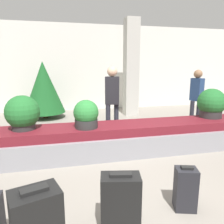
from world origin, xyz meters
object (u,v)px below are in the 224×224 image
at_px(suitcase_1, 185,189).
at_px(decorated_tree, 44,87).
at_px(suitcase_6, 120,204).
at_px(potted_plant_1, 211,104).
at_px(traveler_1, 196,94).
at_px(pillar, 131,68).
at_px(potted_plant_2, 86,115).
at_px(potted_plant_0, 23,113).
at_px(traveler_0, 112,96).

xyz_separation_m(suitcase_1, decorated_tree, (-1.91, 5.29, 0.74)).
xyz_separation_m(suitcase_6, decorated_tree, (-1.07, 5.47, 0.69)).
bearing_deg(suitcase_6, potted_plant_1, 51.07).
bearing_deg(traveler_1, suitcase_6, -56.95).
relative_size(suitcase_1, decorated_tree, 0.30).
bearing_deg(decorated_tree, pillar, -4.07).
height_order(potted_plant_2, decorated_tree, decorated_tree).
bearing_deg(decorated_tree, suitcase_1, -70.12).
distance_m(suitcase_1, decorated_tree, 5.67).
xyz_separation_m(suitcase_6, potted_plant_1, (2.64, 2.18, 0.55)).
height_order(suitcase_1, potted_plant_2, potted_plant_2).
xyz_separation_m(potted_plant_0, traveler_0, (1.83, 0.89, 0.14)).
relative_size(traveler_0, decorated_tree, 0.92).
bearing_deg(traveler_1, suitcase_1, -49.34).
distance_m(potted_plant_0, potted_plant_1, 3.85).
distance_m(suitcase_6, traveler_1, 4.47).
bearing_deg(suitcase_6, traveler_1, 58.92).
bearing_deg(potted_plant_2, potted_plant_0, 172.13).
height_order(suitcase_1, traveler_1, traveler_1).
bearing_deg(potted_plant_2, suitcase_1, -62.03).
height_order(potted_plant_0, potted_plant_2, potted_plant_0).
distance_m(suitcase_1, traveler_0, 2.93).
bearing_deg(decorated_tree, suitcase_6, -78.92).
xyz_separation_m(suitcase_1, traveler_1, (2.15, 3.08, 0.67)).
xyz_separation_m(traveler_0, decorated_tree, (-1.69, 2.46, 0.00)).
bearing_deg(pillar, potted_plant_2, -120.08).
distance_m(pillar, traveler_1, 2.43).
bearing_deg(potted_plant_1, potted_plant_2, -175.59).
xyz_separation_m(pillar, traveler_1, (1.19, -2.01, -0.67)).
xyz_separation_m(pillar, suitcase_1, (-0.96, -5.08, -1.34)).
bearing_deg(suitcase_1, potted_plant_2, 134.44).
xyz_separation_m(pillar, suitcase_6, (-1.80, -5.26, -1.29)).
relative_size(suitcase_6, potted_plant_1, 1.03).
bearing_deg(traveler_0, potted_plant_0, -137.45).
bearing_deg(suitcase_1, suitcase_6, -151.47).
distance_m(traveler_0, decorated_tree, 2.98).
xyz_separation_m(potted_plant_2, traveler_0, (0.73, 1.04, 0.19)).
bearing_deg(suitcase_1, pillar, 95.78).
distance_m(potted_plant_1, decorated_tree, 4.96).
distance_m(potted_plant_2, decorated_tree, 3.63).
bearing_deg(pillar, potted_plant_1, -74.74).
bearing_deg(traveler_1, traveler_0, -98.45).
height_order(suitcase_1, traveler_0, traveler_0).
bearing_deg(suitcase_6, pillar, 82.65).
relative_size(suitcase_1, potted_plant_1, 0.86).
bearing_deg(suitcase_1, decorated_tree, 126.35).
xyz_separation_m(suitcase_6, potted_plant_0, (-1.21, 2.12, 0.54)).
bearing_deg(pillar, potted_plant_0, -133.73).
bearing_deg(decorated_tree, traveler_1, -28.54).
height_order(pillar, traveler_1, pillar).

